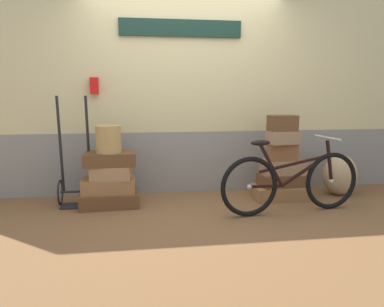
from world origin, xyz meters
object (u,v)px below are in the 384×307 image
suitcase_0 (110,199)px  suitcase_3 (110,159)px  suitcase_4 (280,192)px  suitcase_9 (282,123)px  luggage_trolley (76,180)px  suitcase_2 (111,172)px  suitcase_8 (283,137)px  burlap_sack (340,175)px  suitcase_5 (280,180)px  bicycle (291,182)px  wicker_basket (108,139)px  suitcase_6 (283,167)px  suitcase_1 (109,185)px  suitcase_7 (282,152)px

suitcase_0 → suitcase_3: suitcase_3 is taller
suitcase_4 → suitcase_9: size_ratio=1.99×
luggage_trolley → suitcase_9: bearing=-2.7°
suitcase_2 → suitcase_9: (2.04, 0.02, 0.54)m
suitcase_8 → burlap_sack: bearing=-1.4°
suitcase_5 → suitcase_9: bearing=-159.6°
suitcase_5 → burlap_sack: size_ratio=0.99×
suitcase_3 → suitcase_5: (2.06, -0.03, -0.31)m
suitcase_2 → luggage_trolley: luggage_trolley is taller
suitcase_0 → luggage_trolley: luggage_trolley is taller
bicycle → wicker_basket: bearing=164.5°
suitcase_2 → bicycle: bicycle is taller
luggage_trolley → burlap_sack: luggage_trolley is taller
suitcase_2 → suitcase_6: size_ratio=0.86×
suitcase_6 → wicker_basket: 2.13m
suitcase_0 → suitcase_8: (2.08, -0.00, 0.68)m
suitcase_1 → suitcase_8: 2.15m
suitcase_1 → suitcase_8: (2.09, -0.03, 0.52)m
suitcase_1 → suitcase_6: suitcase_6 is taller
suitcase_6 → wicker_basket: (-2.09, -0.01, 0.39)m
suitcase_1 → bicycle: 2.06m
suitcase_4 → wicker_basket: 2.18m
suitcase_3 → suitcase_0: bearing=-116.6°
suitcase_8 → luggage_trolley: size_ratio=0.28×
suitcase_9 → luggage_trolley: luggage_trolley is taller
suitcase_0 → suitcase_7: 2.15m
suitcase_3 → burlap_sack: (2.87, 0.03, -0.29)m
suitcase_8 → suitcase_0: bearing=173.9°
suitcase_3 → bicycle: size_ratio=0.36×
suitcase_0 → suitcase_5: (2.07, 0.01, 0.16)m
suitcase_9 → wicker_basket: 2.07m
suitcase_6 → bicycle: (-0.13, -0.56, -0.05)m
suitcase_6 → suitcase_7: bearing=116.7°
suitcase_8 → wicker_basket: 2.08m
suitcase_8 → luggage_trolley: luggage_trolley is taller
suitcase_2 → suitcase_8: (2.06, 0.01, 0.37)m
suitcase_4 → suitcase_6: bearing=29.8°
suitcase_1 → suitcase_6: 2.11m
suitcase_6 → burlap_sack: burlap_sack is taller
suitcase_9 → suitcase_0: bearing=176.9°
suitcase_6 → suitcase_7: suitcase_7 is taller
suitcase_3 → wicker_basket: wicker_basket is taller
suitcase_7 → suitcase_9: bearing=-122.8°
suitcase_1 → wicker_basket: wicker_basket is taller
suitcase_1 → suitcase_7: size_ratio=1.74×
suitcase_4 → suitcase_9: bearing=81.1°
suitcase_1 → suitcase_8: bearing=-1.0°
suitcase_6 → suitcase_5: bearing=-157.2°
suitcase_7 → burlap_sack: size_ratio=0.66×
burlap_sack → suitcase_0: bearing=-178.8°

